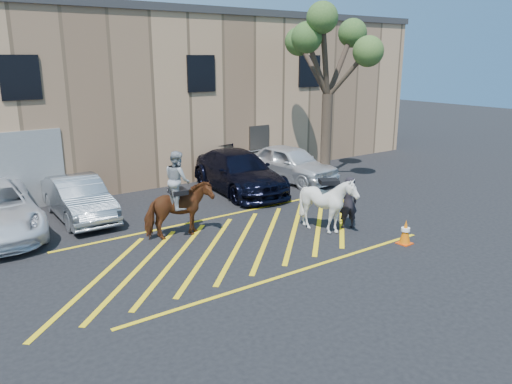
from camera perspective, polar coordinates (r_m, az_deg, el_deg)
ground at (r=14.91m, az=-2.57°, el=-5.56°), size 90.00×90.00×0.00m
car_silver_sedan at (r=17.70m, az=-19.60°, el=-0.69°), size 1.55×4.29×1.41m
car_blue_suv at (r=20.14m, az=-2.02°, el=2.34°), size 2.90×5.74×1.60m
car_white_suv at (r=21.88m, az=3.90°, el=3.30°), size 2.44×4.79×1.56m
handler at (r=15.97m, az=10.49°, el=-1.20°), size 0.73×0.62×1.68m
warehouse at (r=24.92m, az=-18.24°, el=10.72°), size 32.42×10.20×7.30m
hatching_zone at (r=14.67m, az=-1.93°, el=-5.88°), size 12.60×5.12×0.01m
mounted_bay at (r=15.00m, az=-8.85°, el=-1.29°), size 2.09×1.11×2.65m
saddled_white at (r=15.49m, az=8.23°, el=-1.34°), size 2.05×2.13×1.81m
traffic_cone at (r=15.16m, az=16.70°, el=-4.39°), size 0.40×0.40×0.73m
tree at (r=21.02m, az=8.36°, el=16.18°), size 3.99×4.37×7.31m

